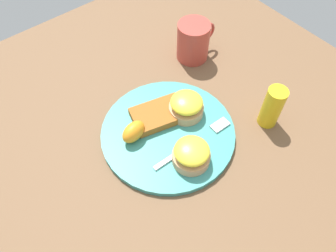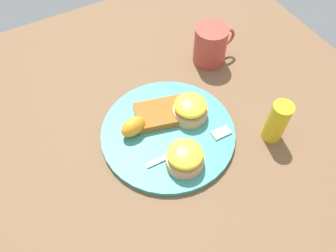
{
  "view_description": "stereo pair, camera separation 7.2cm",
  "coord_description": "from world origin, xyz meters",
  "px_view_note": "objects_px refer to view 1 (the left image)",
  "views": [
    {
      "loc": [
        -0.26,
        -0.32,
        0.63
      ],
      "look_at": [
        0.0,
        0.0,
        0.03
      ],
      "focal_mm": 35.0,
      "sensor_mm": 36.0,
      "label": 1
    },
    {
      "loc": [
        -0.2,
        -0.36,
        0.63
      ],
      "look_at": [
        0.0,
        0.0,
        0.03
      ],
      "focal_mm": 35.0,
      "sensor_mm": 36.0,
      "label": 2
    }
  ],
  "objects_px": {
    "cup": "(193,41)",
    "fork": "(197,140)",
    "condiment_bottle": "(272,107)",
    "sandwich_benedict_left": "(191,154)",
    "sandwich_benedict_right": "(186,106)",
    "hashbrown_patty": "(158,115)",
    "orange_wedge": "(134,132)"
  },
  "relations": [
    {
      "from": "sandwich_benedict_right",
      "to": "condiment_bottle",
      "type": "xyz_separation_m",
      "value": [
        0.14,
        -0.13,
        0.01
      ]
    },
    {
      "from": "sandwich_benedict_left",
      "to": "sandwich_benedict_right",
      "type": "relative_size",
      "value": 1.0
    },
    {
      "from": "sandwich_benedict_left",
      "to": "orange_wedge",
      "type": "bearing_deg",
      "value": 116.01
    },
    {
      "from": "hashbrown_patty",
      "to": "condiment_bottle",
      "type": "xyz_separation_m",
      "value": [
        0.2,
        -0.16,
        0.03
      ]
    },
    {
      "from": "sandwich_benedict_left",
      "to": "hashbrown_patty",
      "type": "bearing_deg",
      "value": 83.13
    },
    {
      "from": "hashbrown_patty",
      "to": "cup",
      "type": "xyz_separation_m",
      "value": [
        0.21,
        0.12,
        0.03
      ]
    },
    {
      "from": "sandwich_benedict_right",
      "to": "orange_wedge",
      "type": "distance_m",
      "value": 0.14
    },
    {
      "from": "sandwich_benedict_right",
      "to": "cup",
      "type": "relative_size",
      "value": 0.69
    },
    {
      "from": "condiment_bottle",
      "to": "orange_wedge",
      "type": "bearing_deg",
      "value": 151.12
    },
    {
      "from": "sandwich_benedict_left",
      "to": "cup",
      "type": "height_order",
      "value": "cup"
    },
    {
      "from": "orange_wedge",
      "to": "condiment_bottle",
      "type": "relative_size",
      "value": 0.56
    },
    {
      "from": "cup",
      "to": "sandwich_benedict_right",
      "type": "bearing_deg",
      "value": -135.7
    },
    {
      "from": "sandwich_benedict_left",
      "to": "hashbrown_patty",
      "type": "xyz_separation_m",
      "value": [
        0.02,
        0.13,
        -0.02
      ]
    },
    {
      "from": "sandwich_benedict_right",
      "to": "sandwich_benedict_left",
      "type": "bearing_deg",
      "value": -126.02
    },
    {
      "from": "hashbrown_patty",
      "to": "fork",
      "type": "height_order",
      "value": "hashbrown_patty"
    },
    {
      "from": "fork",
      "to": "condiment_bottle",
      "type": "xyz_separation_m",
      "value": [
        0.17,
        -0.06,
        0.04
      ]
    },
    {
      "from": "sandwich_benedict_left",
      "to": "cup",
      "type": "relative_size",
      "value": 0.69
    },
    {
      "from": "cup",
      "to": "condiment_bottle",
      "type": "relative_size",
      "value": 1.09
    },
    {
      "from": "sandwich_benedict_left",
      "to": "sandwich_benedict_right",
      "type": "bearing_deg",
      "value": 53.98
    },
    {
      "from": "hashbrown_patty",
      "to": "cup",
      "type": "height_order",
      "value": "cup"
    },
    {
      "from": "orange_wedge",
      "to": "cup",
      "type": "height_order",
      "value": "cup"
    },
    {
      "from": "fork",
      "to": "condiment_bottle",
      "type": "height_order",
      "value": "condiment_bottle"
    },
    {
      "from": "cup",
      "to": "fork",
      "type": "bearing_deg",
      "value": -129.29
    },
    {
      "from": "orange_wedge",
      "to": "condiment_bottle",
      "type": "xyz_separation_m",
      "value": [
        0.27,
        -0.15,
        0.02
      ]
    },
    {
      "from": "sandwich_benedict_right",
      "to": "fork",
      "type": "bearing_deg",
      "value": -112.74
    },
    {
      "from": "hashbrown_patty",
      "to": "fork",
      "type": "relative_size",
      "value": 0.58
    },
    {
      "from": "fork",
      "to": "cup",
      "type": "xyz_separation_m",
      "value": [
        0.18,
        0.22,
        0.04
      ]
    },
    {
      "from": "sandwich_benedict_right",
      "to": "cup",
      "type": "height_order",
      "value": "cup"
    },
    {
      "from": "hashbrown_patty",
      "to": "sandwich_benedict_left",
      "type": "bearing_deg",
      "value": -96.87
    },
    {
      "from": "fork",
      "to": "cup",
      "type": "height_order",
      "value": "cup"
    },
    {
      "from": "fork",
      "to": "cup",
      "type": "distance_m",
      "value": 0.29
    },
    {
      "from": "orange_wedge",
      "to": "sandwich_benedict_left",
      "type": "bearing_deg",
      "value": -63.99
    }
  ]
}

